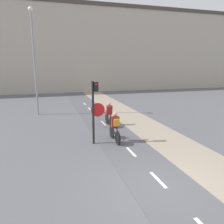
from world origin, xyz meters
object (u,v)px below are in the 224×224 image
object	(u,v)px
traffic_light_pole	(95,106)
cyclist_far	(109,115)
street_lamp_far	(34,52)
cyclist_near	(115,128)

from	to	relation	value
traffic_light_pole	cyclist_far	size ratio (longest dim) A/B	1.86
street_lamp_far	traffic_light_pole	bearing A→B (deg)	-68.67
street_lamp_far	cyclist_far	xyz separation A→B (m)	(4.45, -4.62, -4.02)
traffic_light_pole	cyclist_near	xyz separation A→B (m)	(1.01, -0.03, -1.18)
street_lamp_far	cyclist_near	world-z (taller)	street_lamp_far
traffic_light_pole	cyclist_far	distance (m)	3.48
traffic_light_pole	cyclist_far	bearing A→B (deg)	62.32
traffic_light_pole	street_lamp_far	size ratio (longest dim) A/B	0.39
cyclist_near	cyclist_far	size ratio (longest dim) A/B	1.03
cyclist_near	cyclist_far	distance (m)	2.96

